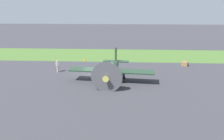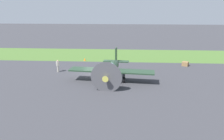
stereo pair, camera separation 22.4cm
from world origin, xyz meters
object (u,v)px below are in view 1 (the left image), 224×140
object	(u,v)px
airplane_lead	(112,69)
ground_crew_chief	(58,66)
supply_crate	(185,64)
runway_marker_cone	(84,59)

from	to	relation	value
airplane_lead	ground_crew_chief	distance (m)	8.59
ground_crew_chief	supply_crate	xyz separation A→B (m)	(-18.66, -4.58, -0.59)
airplane_lead	runway_marker_cone	bearing A→B (deg)	-57.59
ground_crew_chief	runway_marker_cone	size ratio (longest dim) A/B	3.93
runway_marker_cone	airplane_lead	bearing A→B (deg)	116.64
airplane_lead	ground_crew_chief	size ratio (longest dim) A/B	6.08
airplane_lead	ground_crew_chief	xyz separation A→B (m)	(7.81, -3.51, -0.65)
airplane_lead	runway_marker_cone	distance (m)	11.85
airplane_lead	runway_marker_cone	size ratio (longest dim) A/B	23.92
supply_crate	runway_marker_cone	world-z (taller)	supply_crate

